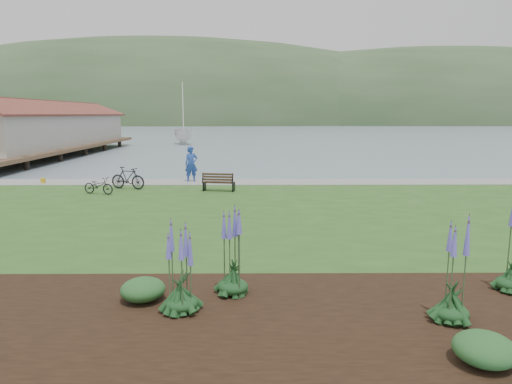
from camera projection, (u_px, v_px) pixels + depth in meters
ground at (247, 218)px, 18.07m from camera, size 600.00×600.00×0.00m
lawn at (246, 225)px, 16.06m from camera, size 34.00×20.00×0.40m
shoreline_path at (249, 182)px, 24.80m from camera, size 34.00×2.20×0.03m
garden_bed at (404, 315)px, 8.36m from camera, size 24.00×4.40×0.04m
far_hillside at (301, 124)px, 185.78m from camera, size 580.00×80.00×38.00m
pier_pavilion at (46, 129)px, 44.58m from camera, size 8.00×36.00×5.40m
park_bench at (218, 182)px, 21.83m from camera, size 1.57×0.83×0.93m
person at (191, 161)px, 24.71m from camera, size 0.98×0.84×2.27m
bicycle_a at (98, 186)px, 21.04m from camera, size 0.99×1.62×0.80m
bicycle_b at (128, 178)px, 22.45m from camera, size 1.06×1.91×1.10m
sailboat at (184, 144)px, 62.10m from camera, size 12.71×12.82×26.22m
pannier at (43, 181)px, 24.27m from camera, size 0.23×0.31×0.30m
echium_0 at (454, 280)px, 7.97m from camera, size 0.62×0.62×2.04m
echium_4 at (233, 250)px, 9.16m from camera, size 0.62×0.62×2.16m
echium_5 at (181, 271)px, 8.36m from camera, size 0.62×0.62×1.85m
shrub_0 at (143, 289)px, 8.95m from camera, size 0.88×0.88×0.44m
shrub_1 at (485, 349)px, 6.67m from camera, size 0.91×0.91×0.45m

